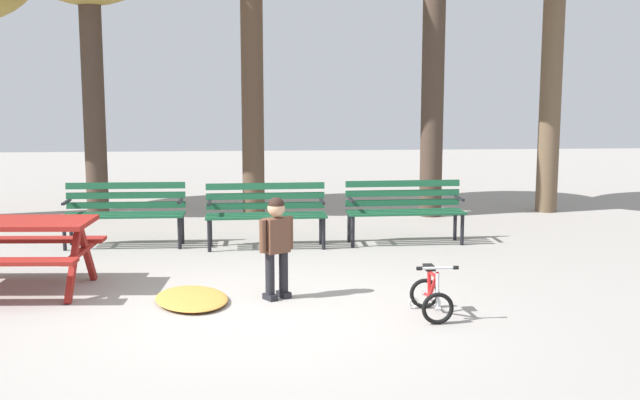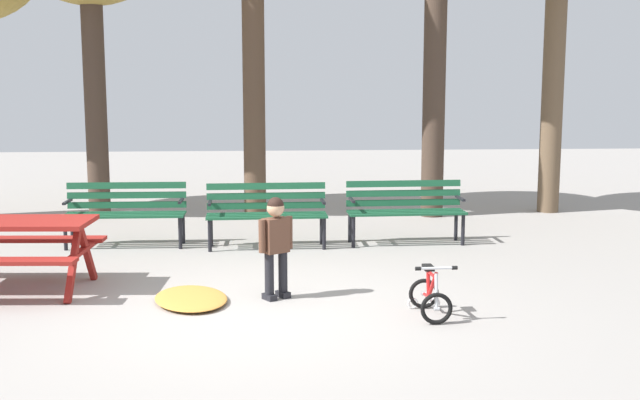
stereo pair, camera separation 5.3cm
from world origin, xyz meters
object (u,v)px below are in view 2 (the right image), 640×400
at_px(park_bench_far_left, 126,209).
at_px(child_standing, 276,239).
at_px(picnic_table, 5,236).
at_px(park_bench_right, 405,206).
at_px(kids_bicycle, 430,296).
at_px(park_bench_left, 267,209).

bearing_deg(park_bench_far_left, child_standing, -54.42).
height_order(picnic_table, park_bench_far_left, park_bench_far_left).
bearing_deg(picnic_table, park_bench_far_left, 69.49).
bearing_deg(park_bench_far_left, park_bench_right, -0.93).
height_order(picnic_table, kids_bicycle, picnic_table).
xyz_separation_m(picnic_table, kids_bicycle, (4.29, -1.20, -0.39)).
height_order(park_bench_left, kids_bicycle, park_bench_left).
bearing_deg(picnic_table, park_bench_left, 37.25).
bearing_deg(child_standing, kids_bicycle, -26.39).
xyz_separation_m(child_standing, kids_bicycle, (1.45, -0.72, -0.42)).
bearing_deg(picnic_table, child_standing, -9.66).
xyz_separation_m(picnic_table, park_bench_right, (4.65, 2.23, -0.08)).
xyz_separation_m(park_bench_left, kids_bicycle, (1.53, -3.30, -0.31)).
relative_size(picnic_table, park_bench_right, 1.16).
distance_m(park_bench_right, kids_bicycle, 3.47).
bearing_deg(child_standing, park_bench_right, 56.31).
bearing_deg(kids_bicycle, picnic_table, 164.35).
bearing_deg(park_bench_right, park_bench_left, -175.91).
bearing_deg(park_bench_right, child_standing, -123.69).
height_order(picnic_table, child_standing, child_standing).
xyz_separation_m(park_bench_far_left, park_bench_left, (1.90, -0.20, 0.00)).
distance_m(park_bench_right, child_standing, 3.26).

